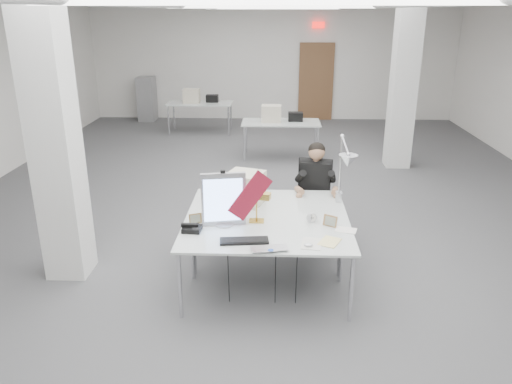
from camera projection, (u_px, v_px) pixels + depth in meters
room_shell at (273, 99)px, 7.26m from camera, size 10.04×14.04×3.24m
desk_main at (266, 235)px, 5.11m from camera, size 1.80×0.90×0.02m
desk_second at (268, 203)px, 5.96m from camera, size 1.80×0.90×0.02m
bg_desk_a at (281, 122)px, 10.27m from camera, size 1.60×0.80×0.02m
bg_desk_b at (200, 103)px, 12.41m from camera, size 1.60×0.80×0.02m
filing_cabinet at (147, 99)px, 13.88m from camera, size 0.45×0.55×1.20m
office_chair at (314, 204)px, 6.63m from camera, size 0.57×0.57×0.97m
seated_person at (316, 176)px, 6.44m from camera, size 0.65×0.75×0.98m
monitor at (224, 199)px, 5.24m from camera, size 0.47×0.13×0.58m
pennant at (250, 196)px, 5.17m from camera, size 0.47×0.21×0.54m
keyboard at (244, 241)px, 4.93m from camera, size 0.50×0.21×0.02m
laptop at (271, 252)px, 4.71m from camera, size 0.40×0.30×0.03m
mouse at (308, 245)px, 4.83m from camera, size 0.09×0.06×0.04m
bankers_lamp at (257, 206)px, 5.36m from camera, size 0.33×0.19×0.35m
desk_phone at (192, 229)px, 5.18m from camera, size 0.20×0.18×0.05m
picture_frame_left at (195, 218)px, 5.36m from camera, size 0.14×0.09×0.11m
picture_frame_right at (330, 221)px, 5.28m from camera, size 0.15×0.12×0.12m
desk_clock at (312, 218)px, 5.39m from camera, size 0.12×0.06×0.11m
paper_stack_a at (312, 244)px, 4.90m from camera, size 0.23×0.30×0.01m
paper_stack_b at (330, 242)px, 4.93m from camera, size 0.26×0.30×0.01m
paper_stack_c at (346, 230)px, 5.20m from camera, size 0.25×0.21×0.01m
beige_monitor at (245, 188)px, 5.87m from camera, size 0.50×0.49×0.38m
architect_lamp at (343, 174)px, 5.61m from camera, size 0.23×0.66×0.84m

